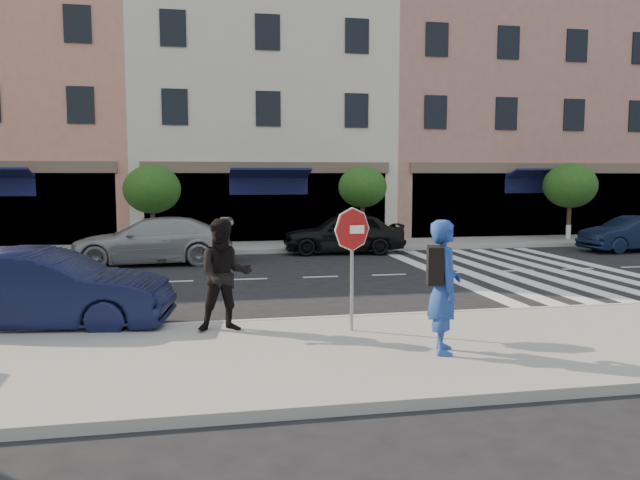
{
  "coord_description": "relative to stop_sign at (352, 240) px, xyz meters",
  "views": [
    {
      "loc": [
        -3.3,
        -12.94,
        2.85
      ],
      "look_at": [
        -0.66,
        0.66,
        1.4
      ],
      "focal_mm": 35.0,
      "sensor_mm": 36.0,
      "label": 1
    }
  ],
  "objects": [
    {
      "name": "ground",
      "position": [
        0.73,
        2.62,
        -1.74
      ],
      "size": [
        120.0,
        120.0,
        0.0
      ],
      "primitive_type": "plane",
      "color": "black",
      "rests_on": "ground"
    },
    {
      "name": "sidewalk_near",
      "position": [
        0.73,
        -1.13,
        -1.66
      ],
      "size": [
        60.0,
        4.5,
        0.15
      ],
      "primitive_type": "cube",
      "color": "gray",
      "rests_on": "ground"
    },
    {
      "name": "sidewalk_far",
      "position": [
        0.73,
        13.62,
        -1.66
      ],
      "size": [
        60.0,
        3.0,
        0.15
      ],
      "primitive_type": "cube",
      "color": "gray",
      "rests_on": "ground"
    },
    {
      "name": "building_west_mid",
      "position": [
        -10.27,
        19.62,
        5.26
      ],
      "size": [
        10.0,
        9.0,
        14.0
      ],
      "primitive_type": "cube",
      "color": "tan",
      "rests_on": "ground"
    },
    {
      "name": "building_centre",
      "position": [
        0.23,
        19.62,
        3.76
      ],
      "size": [
        11.0,
        9.0,
        11.0
      ],
      "primitive_type": "cube",
      "color": "beige",
      "rests_on": "ground"
    },
    {
      "name": "building_east_mid",
      "position": [
        12.23,
        19.62,
        4.76
      ],
      "size": [
        13.0,
        9.0,
        13.0
      ],
      "primitive_type": "cube",
      "color": "tan",
      "rests_on": "ground"
    },
    {
      "name": "street_tree_wb",
      "position": [
        -4.27,
        13.42,
        0.57
      ],
      "size": [
        2.1,
        2.1,
        3.06
      ],
      "color": "#473323",
      "rests_on": "sidewalk_far"
    },
    {
      "name": "street_tree_c",
      "position": [
        3.73,
        13.42,
        0.62
      ],
      "size": [
        1.9,
        1.9,
        3.04
      ],
      "color": "#473323",
      "rests_on": "sidewalk_far"
    },
    {
      "name": "street_tree_ea",
      "position": [
        12.73,
        13.42,
        0.65
      ],
      "size": [
        2.2,
        2.2,
        3.19
      ],
      "color": "#473323",
      "rests_on": "sidewalk_far"
    },
    {
      "name": "stop_sign",
      "position": [
        0.0,
        0.0,
        0.0
      ],
      "size": [
        0.76,
        0.11,
        2.15
      ],
      "rotation": [
        0.0,
        0.0,
        0.05
      ],
      "color": "gray",
      "rests_on": "sidewalk_near"
    },
    {
      "name": "photographer",
      "position": [
        1.05,
        -1.55,
        -0.57
      ],
      "size": [
        0.67,
        0.85,
        2.03
      ],
      "primitive_type": "imported",
      "rotation": [
        0.0,
        0.0,
        1.29
      ],
      "color": "#1F3F91",
      "rests_on": "sidewalk_near"
    },
    {
      "name": "walker",
      "position": [
        -2.16,
        0.43,
        -0.61
      ],
      "size": [
        0.98,
        0.78,
        1.95
      ],
      "primitive_type": "imported",
      "rotation": [
        0.0,
        0.0,
        0.05
      ],
      "color": "black",
      "rests_on": "sidewalk_near"
    },
    {
      "name": "car_near_mid",
      "position": [
        -5.41,
        1.63,
        -0.98
      ],
      "size": [
        4.74,
        2.18,
        1.51
      ],
      "primitive_type": "imported",
      "rotation": [
        0.0,
        0.0,
        1.44
      ],
      "color": "black",
      "rests_on": "ground"
    },
    {
      "name": "car_far_left",
      "position": [
        -4.08,
        10.22,
        -0.99
      ],
      "size": [
        5.15,
        2.12,
        1.49
      ],
      "primitive_type": "imported",
      "rotation": [
        0.0,
        0.0,
        -1.56
      ],
      "color": "#96969B",
      "rests_on": "ground"
    },
    {
      "name": "car_far_mid",
      "position": [
        2.59,
        11.72,
        -0.99
      ],
      "size": [
        4.55,
        2.18,
        1.5
      ],
      "primitive_type": "imported",
      "rotation": [
        0.0,
        0.0,
        -1.67
      ],
      "color": "black",
      "rests_on": "ground"
    },
    {
      "name": "car_far_right",
      "position": [
        13.35,
        10.22,
        -1.08
      ],
      "size": [
        4.08,
        1.71,
        1.31
      ],
      "primitive_type": "imported",
      "rotation": [
        0.0,
        0.0,
        -1.49
      ],
      "color": "black",
      "rests_on": "ground"
    }
  ]
}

